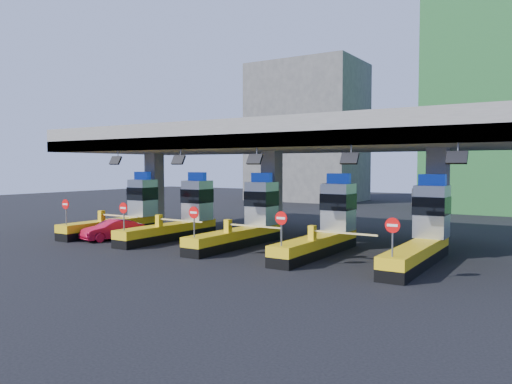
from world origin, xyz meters
The scene contains 9 objects.
ground centered at (0.00, 0.00, 0.00)m, with size 120.00×120.00×0.00m, color black.
toll_canopy centered at (0.00, 2.87, 6.13)m, with size 28.00×12.09×7.00m.
toll_lane_far_left centered at (-10.00, 0.28, 1.40)m, with size 4.43×8.00×4.16m.
toll_lane_left centered at (-5.00, 0.28, 1.40)m, with size 4.43×8.00×4.16m.
toll_lane_center centered at (0.00, 0.28, 1.40)m, with size 4.43×8.00×4.16m.
toll_lane_right centered at (5.00, 0.28, 1.40)m, with size 4.43×8.00×4.16m.
toll_lane_far_right centered at (10.00, 0.28, 1.40)m, with size 4.43×8.00×4.16m.
bg_building_concrete centered at (-14.00, 36.00, 9.00)m, with size 14.00×10.00×18.00m, color #4C4C49.
red_car centered at (-8.07, -2.73, 0.62)m, with size 1.32×3.78×1.24m, color red.
Camera 1 is at (15.87, -23.85, 4.57)m, focal length 35.00 mm.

